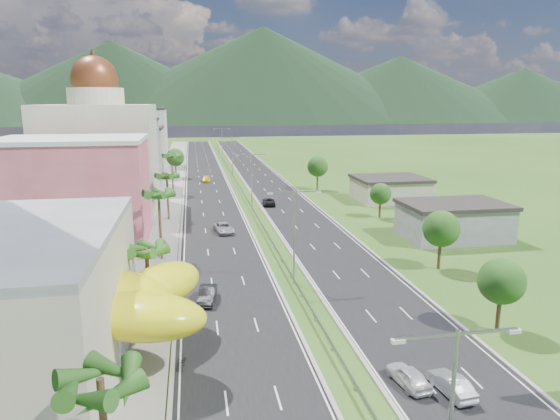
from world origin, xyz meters
TOP-DOWN VIEW (x-y plane):
  - ground at (0.00, 0.00)m, footprint 500.00×500.00m
  - road_left at (-7.50, 90.00)m, footprint 11.00×260.00m
  - road_right at (7.50, 90.00)m, footprint 11.00×260.00m
  - sidewalk_left at (-17.00, 90.00)m, footprint 7.00×260.00m
  - median_guardrail at (0.00, 71.99)m, footprint 0.10×216.06m
  - streetlight_median_a at (0.00, -25.00)m, footprint 6.04×0.25m
  - streetlight_median_b at (0.00, 10.00)m, footprint 6.04×0.25m
  - streetlight_median_c at (0.00, 50.00)m, footprint 6.04×0.25m
  - streetlight_median_d at (0.00, 95.00)m, footprint 6.04×0.25m
  - streetlight_median_e at (0.00, 140.00)m, footprint 6.04×0.25m
  - lime_canopy at (-20.00, -4.00)m, footprint 18.00×15.00m
  - pink_shophouse at (-28.00, 32.00)m, footprint 20.00×15.00m
  - domed_building at (-28.00, 55.00)m, footprint 20.00×20.00m
  - midrise_grey at (-27.00, 80.00)m, footprint 16.00×15.00m
  - midrise_beige at (-27.00, 102.00)m, footprint 16.00×15.00m
  - midrise_white at (-27.00, 125.00)m, footprint 16.00×15.00m
  - shed_near at (28.00, 25.00)m, footprint 15.00×10.00m
  - shed_far at (30.00, 55.00)m, footprint 14.00×12.00m
  - palm_tree_a at (-15.50, -22.00)m, footprint 3.60×3.60m
  - palm_tree_b at (-15.50, 2.00)m, footprint 3.60×3.60m
  - palm_tree_c at (-15.50, 22.00)m, footprint 3.60×3.60m
  - palm_tree_d at (-15.50, 45.00)m, footprint 3.60×3.60m
  - palm_tree_e at (-15.50, 70.00)m, footprint 3.60×3.60m
  - leafy_tree_lfar at (-15.50, 95.00)m, footprint 4.90×4.90m
  - leafy_tree_ra at (16.00, -5.00)m, footprint 4.20×4.20m
  - leafy_tree_rb at (19.00, 12.00)m, footprint 4.55×4.55m
  - leafy_tree_rc at (22.00, 40.00)m, footprint 3.85×3.85m
  - leafy_tree_rd at (18.00, 70.00)m, footprint 4.90×4.90m
  - mountain_ridge at (60.00, 450.00)m, footprint 860.00×140.00m
  - car_dark_left at (-10.01, 6.44)m, footprint 2.31×4.91m
  - car_silver_mid_left at (-6.46, 34.29)m, footprint 3.37×5.86m
  - car_yellow_far_left at (-7.51, 86.46)m, footprint 2.14×5.00m
  - car_white_near_right at (4.13, -12.06)m, footprint 2.38×4.48m
  - car_silver_right at (6.70, -13.64)m, footprint 1.95×4.46m
  - car_dark_far_right at (3.92, 54.32)m, footprint 3.06×5.53m
  - motorcycle at (-12.30, -6.66)m, footprint 0.80×1.97m

SIDE VIEW (x-z plane):
  - ground at x=0.00m, z-range 0.00..0.00m
  - mountain_ridge at x=60.00m, z-range -45.00..45.00m
  - road_left at x=-7.50m, z-range 0.00..0.04m
  - road_right at x=7.50m, z-range 0.00..0.04m
  - sidewalk_left at x=-17.00m, z-range 0.00..0.12m
  - median_guardrail at x=0.00m, z-range 0.24..1.00m
  - motorcycle at x=-12.30m, z-range 0.04..1.26m
  - car_silver_right at x=6.70m, z-range 0.04..1.47m
  - car_yellow_far_left at x=-7.51m, z-range 0.04..1.48m
  - car_white_near_right at x=4.13m, z-range 0.04..1.49m
  - car_dark_far_right at x=3.92m, z-range 0.04..1.51m
  - car_silver_mid_left at x=-6.46m, z-range 0.04..1.58m
  - car_dark_left at x=-10.01m, z-range 0.04..1.60m
  - shed_far at x=30.00m, z-range 0.00..4.40m
  - shed_near at x=28.00m, z-range 0.00..5.00m
  - leafy_tree_rc at x=22.00m, z-range 1.21..7.54m
  - leafy_tree_ra at x=16.00m, z-range 1.33..8.23m
  - lime_canopy at x=-20.00m, z-range 1.29..8.69m
  - leafy_tree_rb at x=19.00m, z-range 1.44..8.92m
  - leafy_tree_lfar at x=-15.50m, z-range 1.55..9.60m
  - leafy_tree_rd at x=18.00m, z-range 1.55..9.60m
  - midrise_beige at x=-27.00m, z-range 0.00..13.00m
  - streetlight_median_a at x=0.00m, z-range 1.25..12.25m
  - streetlight_median_b at x=0.00m, z-range 1.25..12.25m
  - streetlight_median_c at x=0.00m, z-range 1.25..12.25m
  - streetlight_median_d at x=0.00m, z-range 1.25..12.25m
  - streetlight_median_e at x=0.00m, z-range 1.25..12.25m
  - palm_tree_b at x=-15.50m, z-range 3.01..11.11m
  - pink_shophouse at x=-28.00m, z-range 0.00..15.00m
  - palm_tree_d at x=-15.50m, z-range 3.24..11.84m
  - midrise_grey at x=-27.00m, z-range 0.00..16.00m
  - palm_tree_a at x=-15.50m, z-range 3.47..12.57m
  - palm_tree_e at x=-15.50m, z-range 3.61..13.01m
  - palm_tree_c at x=-15.50m, z-range 3.70..13.30m
  - midrise_white at x=-27.00m, z-range 0.00..18.00m
  - domed_building at x=-28.00m, z-range -3.00..25.70m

